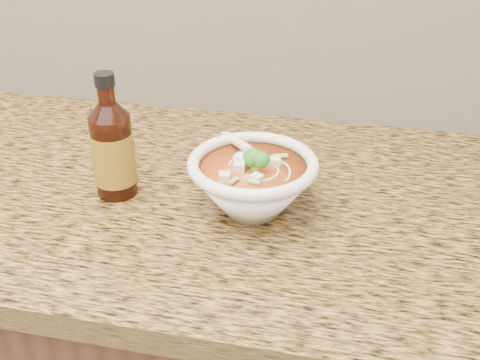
# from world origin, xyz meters

# --- Properties ---
(cabinet) EXTENTS (4.00, 0.65, 0.86)m
(cabinet) POSITION_xyz_m (0.00, 1.68, 0.43)
(cabinet) COLOR #341B0F
(cabinet) RESTS_ON ground
(counter_slab) EXTENTS (4.00, 0.68, 0.04)m
(counter_slab) POSITION_xyz_m (0.00, 1.68, 0.88)
(counter_slab) COLOR #A76C3D
(counter_slab) RESTS_ON cabinet
(soup_bowl) EXTENTS (0.20, 0.21, 0.11)m
(soup_bowl) POSITION_xyz_m (0.39, 1.62, 0.95)
(soup_bowl) COLOR white
(soup_bowl) RESTS_ON counter_slab
(hot_sauce_bottle) EXTENTS (0.07, 0.07, 0.21)m
(hot_sauce_bottle) POSITION_xyz_m (0.16, 1.62, 0.98)
(hot_sauce_bottle) COLOR #391307
(hot_sauce_bottle) RESTS_ON counter_slab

